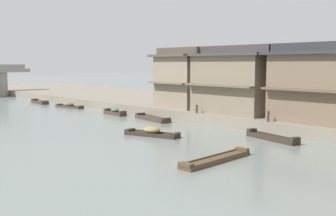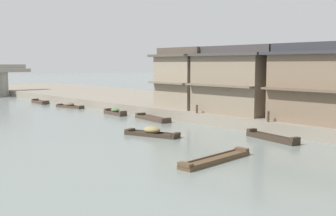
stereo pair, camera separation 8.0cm
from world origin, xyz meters
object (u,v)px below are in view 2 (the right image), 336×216
(boat_moored_nearest, at_px, (272,138))
(boat_moored_far, at_px, (40,102))
(boat_moored_third, at_px, (115,112))
(boat_midriver_drifting, at_px, (152,133))
(boat_crossing_west, at_px, (216,159))
(mooring_post_dock_mid, at_px, (268,117))
(boat_midriver_upstream, at_px, (152,119))
(boat_moored_second, at_px, (70,106))
(house_waterfront_tall, at_px, (241,80))
(house_waterfront_second, at_px, (322,83))
(house_waterfront_narrow, at_px, (185,78))
(mooring_post_dock_far, at_px, (197,109))

(boat_moored_nearest, distance_m, boat_moored_far, 37.08)
(boat_moored_third, relative_size, boat_midriver_drifting, 0.79)
(boat_crossing_west, xyz_separation_m, mooring_post_dock_mid, (9.98, 3.37, 1.23))
(boat_moored_far, bearing_deg, mooring_post_dock_mid, -86.24)
(boat_midriver_upstream, distance_m, mooring_post_dock_mid, 12.15)
(boat_moored_second, height_order, boat_moored_far, boat_moored_second)
(boat_midriver_drifting, relative_size, mooring_post_dock_mid, 5.37)
(house_waterfront_tall, bearing_deg, boat_moored_nearest, -128.25)
(boat_midriver_upstream, height_order, mooring_post_dock_mid, mooring_post_dock_mid)
(boat_moored_second, height_order, house_waterfront_second, house_waterfront_second)
(boat_moored_third, bearing_deg, house_waterfront_tall, -66.00)
(boat_midriver_upstream, xyz_separation_m, boat_crossing_west, (-8.27, -15.33, -0.03))
(boat_moored_nearest, height_order, mooring_post_dock_mid, mooring_post_dock_mid)
(boat_moored_second, distance_m, boat_midriver_drifting, 22.81)
(boat_crossing_west, height_order, house_waterfront_second, house_waterfront_second)
(house_waterfront_narrow, bearing_deg, boat_moored_second, 107.19)
(boat_moored_nearest, xyz_separation_m, house_waterfront_narrow, (4.82, 13.84, 3.77))
(boat_crossing_west, bearing_deg, boat_moored_far, 78.79)
(house_waterfront_tall, bearing_deg, mooring_post_dock_far, 148.30)
(boat_midriver_drifting, height_order, house_waterfront_second, house_waterfront_second)
(boat_moored_second, xyz_separation_m, mooring_post_dock_mid, (2.07, -27.48, 1.13))
(house_waterfront_narrow, relative_size, mooring_post_dock_mid, 7.36)
(boat_moored_second, bearing_deg, mooring_post_dock_far, -84.03)
(boat_moored_second, distance_m, house_waterfront_narrow, 16.57)
(boat_moored_third, bearing_deg, boat_moored_nearest, -90.50)
(boat_moored_second, xyz_separation_m, boat_moored_third, (0.12, -9.57, 0.05))
(mooring_post_dock_far, bearing_deg, boat_moored_far, 94.80)
(boat_midriver_upstream, bearing_deg, boat_moored_second, 91.30)
(house_waterfront_second, xyz_separation_m, mooring_post_dock_far, (-3.51, 10.19, -2.62))
(boat_crossing_west, bearing_deg, house_waterfront_second, 3.66)
(house_waterfront_second, bearing_deg, boat_midriver_drifting, 144.39)
(boat_moored_third, distance_m, boat_midriver_drifting, 13.74)
(boat_moored_far, xyz_separation_m, boat_crossing_west, (-7.67, -38.66, -0.04))
(boat_midriver_upstream, bearing_deg, boat_moored_far, 91.48)
(boat_crossing_west, height_order, house_waterfront_narrow, house_waterfront_narrow)
(boat_midriver_drifting, bearing_deg, house_waterfront_narrow, 33.82)
(house_waterfront_tall, height_order, house_waterfront_narrow, same)
(boat_moored_nearest, height_order, boat_midriver_drifting, boat_midriver_drifting)
(boat_midriver_drifting, height_order, boat_midriver_upstream, boat_midriver_drifting)
(boat_moored_nearest, relative_size, boat_moored_third, 1.33)
(boat_moored_second, bearing_deg, house_waterfront_narrow, -72.81)
(boat_crossing_west, bearing_deg, mooring_post_dock_far, 47.91)
(house_waterfront_narrow, xyz_separation_m, mooring_post_dock_mid, (-2.70, -12.06, -2.60))
(boat_moored_second, distance_m, mooring_post_dock_mid, 27.58)
(boat_moored_third, distance_m, boat_crossing_west, 22.75)
(boat_moored_nearest, relative_size, boat_moored_far, 1.10)
(boat_moored_third, bearing_deg, house_waterfront_second, -75.04)
(boat_moored_second, relative_size, boat_crossing_west, 0.78)
(boat_moored_far, bearing_deg, house_waterfront_tall, -78.79)
(house_waterfront_narrow, bearing_deg, mooring_post_dock_mid, -102.63)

